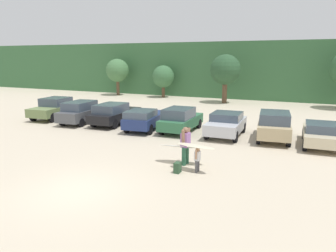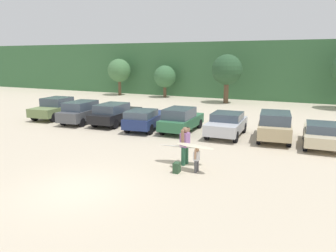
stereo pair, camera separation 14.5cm
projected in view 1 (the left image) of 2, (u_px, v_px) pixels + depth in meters
The scene contains 18 objects.
ground_plane at pixel (77, 190), 11.66m from camera, with size 120.00×120.00×0.00m, color beige.
hillside_ridge at pixel (252, 69), 41.45m from camera, with size 108.00×12.00×6.55m, color #38663D.
tree_far_left at pixel (117, 71), 40.61m from camera, with size 2.90×2.90×4.58m.
tree_center at pixel (163, 77), 38.49m from camera, with size 2.64×2.64×3.82m.
tree_left at pixel (225, 70), 33.41m from camera, with size 3.15×3.15×5.08m.
parked_car_olive_green at pixel (55, 108), 25.36m from camera, with size 2.37×4.50×1.63m.
parked_car_dark_gray at pixel (82, 111), 23.70m from camera, with size 2.14×4.73×1.61m.
parked_car_black at pixel (114, 113), 23.09m from camera, with size 2.09×4.84×1.54m.
parked_car_navy at pixel (145, 119), 21.36m from camera, with size 2.31×4.58×1.43m.
parked_car_forest_green at pixel (180, 119), 20.74m from camera, with size 1.87×4.15×1.59m.
parked_car_silver at pixel (226, 124), 19.66m from camera, with size 2.02×4.05×1.43m.
parked_car_tan at pixel (274, 125), 18.70m from camera, with size 2.25×4.37×1.67m.
parked_car_champagne at pixel (322, 134), 17.34m from camera, with size 2.03×4.16×1.33m.
person_adult at pixel (185, 143), 14.31m from camera, with size 0.35×0.76×1.73m.
person_child at pixel (197, 158), 13.45m from camera, with size 0.22×0.42×1.06m.
surfboard_white at pixel (183, 147), 14.46m from camera, with size 2.32×0.92×0.27m.
surfboard_cream at pixel (195, 146), 13.40m from camera, with size 1.84×0.80×0.07m.
backpack_dropped at pixel (178, 168), 13.41m from camera, with size 0.24×0.34×0.45m.
Camera 1 is at (7.54, -8.56, 4.74)m, focal length 34.28 mm.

